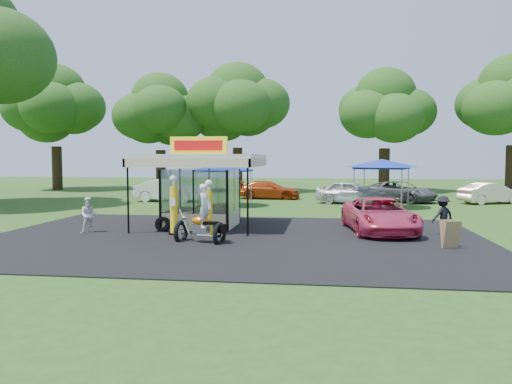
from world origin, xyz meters
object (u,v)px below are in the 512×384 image
(tent_east, at_px, (382,164))
(bg_car_b, at_px, (269,190))
(gas_station_kiosk, at_px, (202,189))
(pink_sedan, at_px, (379,215))
(spectator_east_a, at_px, (443,215))
(bg_car_d, at_px, (400,191))
(bg_car_e, at_px, (491,193))
(gas_pump_right, at_px, (209,209))
(kiosk_car, at_px, (213,212))
(spectator_west, at_px, (89,215))
(bg_car_a, at_px, (169,190))
(tent_west, at_px, (224,167))
(bg_car_c, at_px, (351,192))
(a_frame_sign, at_px, (450,235))
(motorcycle, at_px, (203,219))
(gas_pump_left, at_px, (174,206))

(tent_east, bearing_deg, bg_car_b, 144.53)
(gas_station_kiosk, xyz_separation_m, bg_car_b, (1.31, 16.16, -1.08))
(pink_sedan, distance_m, spectator_east_a, 2.60)
(bg_car_d, bearing_deg, bg_car_e, -57.36)
(gas_pump_right, relative_size, bg_car_e, 0.52)
(spectator_east_a, xyz_separation_m, bg_car_b, (-9.27, 16.92, -0.11))
(kiosk_car, distance_m, spectator_west, 6.39)
(spectator_east_a, relative_size, tent_east, 0.36)
(bg_car_a, xyz_separation_m, bg_car_b, (6.99, 3.38, -0.12))
(bg_car_e, xyz_separation_m, tent_west, (-18.19, -4.19, 1.88))
(bg_car_c, distance_m, tent_west, 9.07)
(spectator_west, bearing_deg, bg_car_e, 13.30)
(a_frame_sign, bearing_deg, bg_car_e, 54.66)
(gas_pump_right, distance_m, bg_car_d, 20.33)
(kiosk_car, distance_m, pink_sedan, 8.49)
(gas_pump_right, bearing_deg, bg_car_c, 66.94)
(gas_station_kiosk, xyz_separation_m, pink_sedan, (7.99, -0.64, -1.02))
(gas_pump_right, distance_m, bg_car_e, 23.42)
(pink_sedan, bearing_deg, motorcycle, -159.86)
(bg_car_a, bearing_deg, bg_car_b, -62.24)
(spectator_east_a, bearing_deg, spectator_west, -24.52)
(gas_station_kiosk, relative_size, motorcycle, 2.31)
(gas_station_kiosk, height_order, gas_pump_left, gas_station_kiosk)
(gas_station_kiosk, distance_m, a_frame_sign, 10.99)
(tent_east, bearing_deg, gas_pump_right, -122.49)
(a_frame_sign, xyz_separation_m, bg_car_e, (7.12, 18.47, 0.21))
(gas_pump_left, relative_size, spectator_east_a, 1.56)
(gas_pump_right, xyz_separation_m, bg_car_e, (16.23, 16.87, -0.39))
(spectator_west, xyz_separation_m, bg_car_a, (-1.36, 15.27, 0.04))
(gas_pump_left, relative_size, gas_pump_right, 1.09)
(bg_car_c, xyz_separation_m, tent_west, (-8.48, -2.65, 1.80))
(kiosk_car, height_order, spectator_east_a, spectator_east_a)
(pink_sedan, xyz_separation_m, spectator_east_a, (2.59, -0.12, 0.06))
(gas_pump_left, bearing_deg, gas_station_kiosk, 77.19)
(gas_pump_left, xyz_separation_m, bg_car_a, (-5.11, 15.28, -0.39))
(tent_west, bearing_deg, gas_station_kiosk, -84.28)
(motorcycle, distance_m, tent_east, 16.96)
(spectator_west, height_order, tent_west, tent_west)
(bg_car_d, bearing_deg, bg_car_c, 161.59)
(spectator_east_a, distance_m, bg_car_e, 16.39)
(bg_car_e, bearing_deg, kiosk_car, 102.18)
(motorcycle, xyz_separation_m, bg_car_c, (6.37, 16.95, -0.09))
(gas_pump_right, distance_m, pink_sedan, 7.32)
(bg_car_a, xyz_separation_m, tent_west, (4.68, -2.74, 1.79))
(bg_car_c, bearing_deg, a_frame_sign, -151.32)
(spectator_east_a, xyz_separation_m, tent_west, (-11.59, 10.81, 1.80))
(bg_car_a, bearing_deg, gas_station_kiosk, -154.08)
(tent_east, bearing_deg, spectator_west, -136.43)
(bg_car_b, relative_size, bg_car_e, 1.09)
(bg_car_a, bearing_deg, pink_sedan, -132.52)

